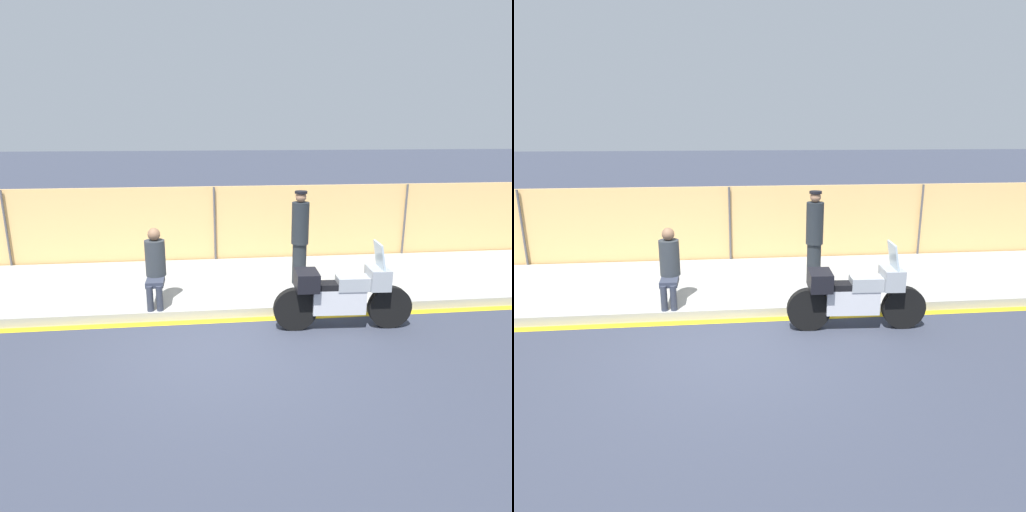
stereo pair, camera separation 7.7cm
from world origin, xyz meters
TOP-DOWN VIEW (x-y plane):
  - ground_plane at (0.00, 0.00)m, footprint 120.00×120.00m
  - sidewalk at (0.00, 2.67)m, footprint 34.65×3.19m
  - curb_paint_stripe at (0.00, 0.99)m, footprint 34.65×0.18m
  - storefront_fence at (0.00, 4.35)m, footprint 32.92×0.17m
  - motorcycle at (1.97, 0.48)m, footprint 2.29×0.57m
  - officer_standing at (1.64, 2.33)m, footprint 0.34×0.34m
  - person_seated_on_curb at (-1.12, 1.55)m, footprint 0.36×0.69m

SIDE VIEW (x-z plane):
  - ground_plane at x=0.00m, z-range 0.00..0.00m
  - curb_paint_stripe at x=0.00m, z-range 0.00..0.01m
  - sidewalk at x=0.00m, z-range 0.00..0.17m
  - motorcycle at x=1.97m, z-range -0.14..1.32m
  - person_seated_on_curb at x=-1.12m, z-range 0.25..1.61m
  - storefront_fence at x=0.00m, z-range 0.00..1.90m
  - officer_standing at x=1.64m, z-range 0.20..2.07m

